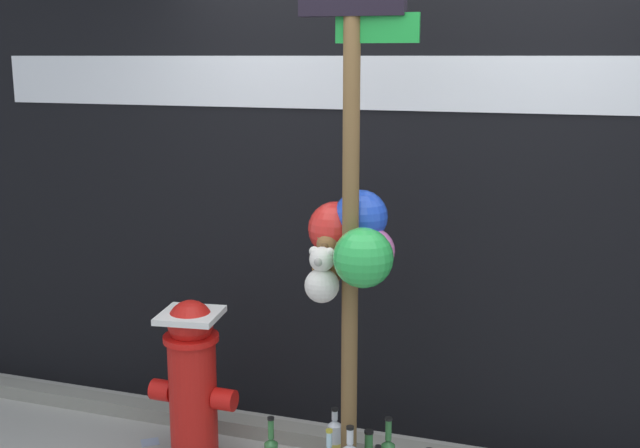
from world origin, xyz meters
TOP-DOWN VIEW (x-y plane):
  - building_wall at (-0.00, 1.33)m, footprint 10.00×0.21m
  - memorial_post at (-0.10, 0.58)m, footprint 0.52×0.51m
  - fire_hydrant at (-0.94, 0.63)m, footprint 0.46×0.33m
  - bottle_0 at (-0.25, 0.81)m, footprint 0.07×0.07m
  - litter_0 at (-1.25, 0.71)m, footprint 0.12×0.12m

SIDE VIEW (x-z plane):
  - litter_0 at x=-1.25m, z-range 0.00..0.01m
  - bottle_0 at x=-0.25m, z-range -0.03..0.27m
  - fire_hydrant at x=-0.94m, z-range 0.02..0.86m
  - memorial_post at x=-0.10m, z-range 0.11..2.64m
  - building_wall at x=0.00m, z-range 0.00..3.88m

